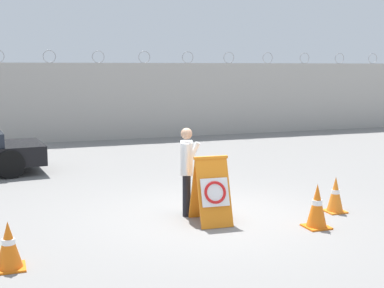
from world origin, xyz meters
TOP-DOWN VIEW (x-y plane):
  - ground_plane at (0.00, 0.00)m, footprint 90.00×90.00m
  - perimeter_wall at (-0.00, 11.15)m, footprint 36.00×0.30m
  - barricade_sign at (-0.09, -0.38)m, footprint 0.62×0.84m
  - security_guard at (-0.33, 0.26)m, footprint 0.51×0.59m
  - traffic_cone_near at (-3.51, -1.47)m, footprint 0.42×0.42m
  - traffic_cone_mid at (1.50, -1.26)m, footprint 0.41×0.41m
  - traffic_cone_far at (2.38, -0.52)m, footprint 0.36×0.36m

SIDE VIEW (x-z plane):
  - ground_plane at x=0.00m, z-range 0.00..0.00m
  - traffic_cone_near at x=-3.51m, z-range 0.00..0.67m
  - traffic_cone_far at x=2.38m, z-range 0.00..0.68m
  - traffic_cone_mid at x=1.50m, z-range 0.00..0.77m
  - barricade_sign at x=-0.09m, z-range 0.00..1.19m
  - security_guard at x=-0.33m, z-range 0.08..1.71m
  - perimeter_wall at x=0.00m, z-range -0.22..3.12m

